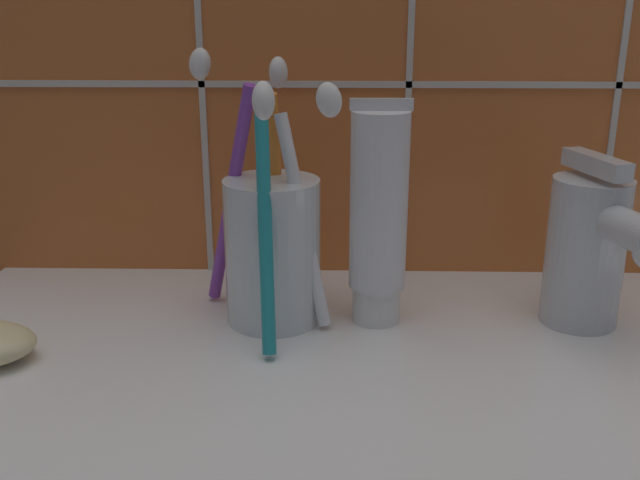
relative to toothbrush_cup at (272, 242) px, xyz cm
name	(u,v)px	position (x,y,z in cm)	size (l,w,h in cm)	color
sink_counter	(397,373)	(8.39, -5.89, -6.83)	(64.64, 32.38, 2.00)	white
tile_wall_backsplash	(390,9)	(8.40, 10.54, 15.25)	(74.64, 1.72, 46.15)	#C6662D
toothbrush_cup	(272,242)	(0.00, 0.00, 0.00)	(11.48, 12.78, 18.86)	silver
toothpaste_tube	(379,215)	(7.33, 0.03, 1.98)	(4.15, 3.96, 15.70)	white
sink_faucet	(591,247)	(21.83, -0.35, -0.08)	(5.56, 10.39, 11.99)	silver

